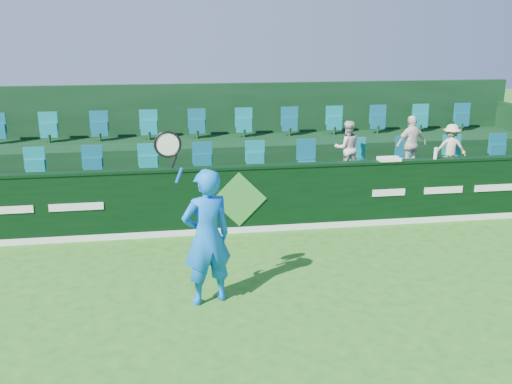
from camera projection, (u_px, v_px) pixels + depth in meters
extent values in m
plane|color=#236718|center=(277.00, 330.00, 7.71)|extent=(60.00, 60.00, 0.00)
cube|color=black|center=(238.00, 200.00, 11.33)|extent=(16.00, 0.20, 1.30)
cube|color=black|center=(238.00, 167.00, 11.15)|extent=(16.00, 0.24, 0.05)
cube|color=white|center=(239.00, 230.00, 11.39)|extent=(16.00, 0.02, 0.12)
cube|color=#368630|center=(239.00, 199.00, 11.21)|extent=(1.10, 0.02, 1.10)
cube|color=white|center=(9.00, 210.00, 10.56)|extent=(0.85, 0.01, 0.14)
cube|color=white|center=(76.00, 207.00, 10.74)|extent=(1.00, 0.01, 0.14)
cube|color=white|center=(389.00, 193.00, 11.69)|extent=(0.70, 0.01, 0.14)
cube|color=white|center=(443.00, 190.00, 11.87)|extent=(0.85, 0.01, 0.14)
cube|color=white|center=(496.00, 188.00, 12.06)|extent=(1.00, 0.01, 0.14)
cube|color=black|center=(232.00, 197.00, 12.45)|extent=(16.00, 2.00, 0.80)
cube|color=black|center=(223.00, 166.00, 14.18)|extent=(16.00, 1.80, 1.30)
cube|color=black|center=(218.00, 133.00, 14.96)|extent=(16.00, 0.20, 2.60)
cube|color=#0E7B81|center=(229.00, 162.00, 12.64)|extent=(13.50, 0.50, 0.60)
cube|color=#0E7B81|center=(221.00, 126.00, 14.21)|extent=(13.50, 0.50, 0.60)
imported|color=blue|center=(207.00, 237.00, 8.26)|extent=(0.85, 0.68, 2.04)
cylinder|color=#143FBF|center=(179.00, 175.00, 7.85)|extent=(0.12, 0.04, 0.22)
cylinder|color=black|center=(174.00, 161.00, 7.78)|extent=(0.11, 0.03, 0.20)
torus|color=black|center=(168.00, 144.00, 7.70)|extent=(0.49, 0.04, 0.49)
cylinder|color=silver|center=(168.00, 144.00, 7.70)|extent=(0.40, 0.01, 0.40)
imported|color=beige|center=(347.00, 148.00, 12.59)|extent=(0.60, 0.47, 1.21)
imported|color=white|center=(411.00, 144.00, 12.81)|extent=(0.80, 0.46, 1.29)
imported|color=beige|center=(451.00, 148.00, 12.98)|extent=(0.78, 0.61, 1.07)
cube|color=white|center=(389.00, 159.00, 11.61)|extent=(0.44, 0.28, 0.07)
cylinder|color=white|center=(436.00, 153.00, 11.74)|extent=(0.08, 0.08, 0.24)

